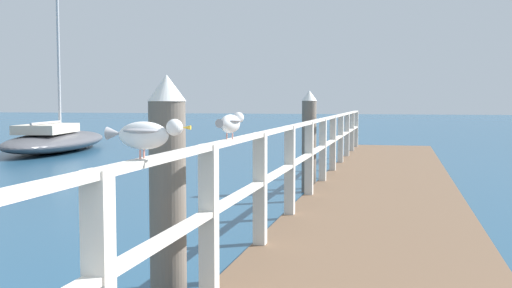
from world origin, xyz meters
name	(u,v)px	position (x,y,z in m)	size (l,w,h in m)	color
pier_deck	(383,200)	(0.00, 9.82, 0.18)	(2.34, 19.64, 0.35)	brown
pier_railing	(316,146)	(-1.09, 9.82, 1.03)	(0.12, 18.16, 1.11)	beige
dock_piling_near	(168,203)	(-1.47, 4.24, 0.99)	(0.29, 0.29, 1.97)	#6B6056
dock_piling_far	(309,141)	(-1.47, 11.55, 0.99)	(0.29, 0.29, 1.97)	#6B6056
seagull_foreground	(145,134)	(-1.08, 2.96, 1.60)	(0.48, 0.18, 0.21)	white
seagull_background	(231,123)	(-1.09, 4.66, 1.60)	(0.20, 0.48, 0.21)	white
boat_0	(56,140)	(-11.50, 18.93, 0.40)	(3.77, 7.51, 8.28)	#4C4C51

